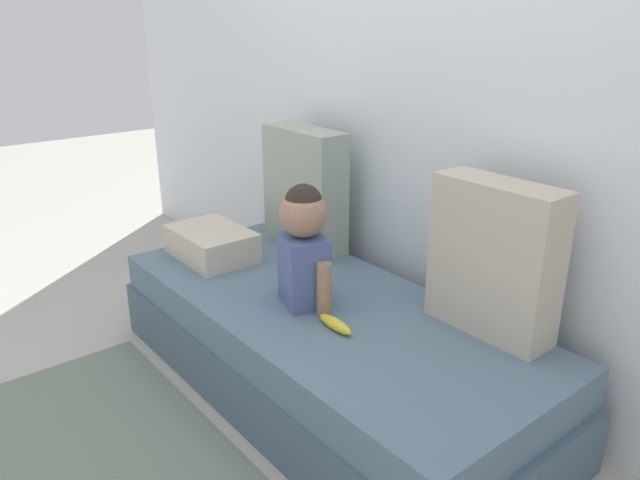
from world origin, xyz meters
TOP-DOWN VIEW (x-y plane):
  - ground_plane at (0.00, 0.00)m, footprint 12.00×12.00m
  - back_wall at (0.00, 0.55)m, footprint 5.11×0.10m
  - couch at (0.00, 0.00)m, footprint 1.91×0.83m
  - throw_pillow_left at (-0.53, 0.32)m, footprint 0.44×0.16m
  - throw_pillow_right at (0.53, 0.32)m, footprint 0.45×0.16m
  - toddler at (-0.04, -0.06)m, footprint 0.30×0.20m
  - banana at (0.19, -0.10)m, footprint 0.17×0.05m
  - folded_blanket at (-0.67, -0.10)m, footprint 0.40×0.28m

SIDE VIEW (x-z plane):
  - ground_plane at x=0.00m, z-range 0.00..0.00m
  - couch at x=0.00m, z-range 0.00..0.39m
  - banana at x=0.19m, z-range 0.39..0.43m
  - folded_blanket at x=-0.67m, z-range 0.39..0.53m
  - toddler at x=-0.04m, z-range 0.41..0.88m
  - throw_pillow_right at x=0.53m, z-range 0.39..0.93m
  - throw_pillow_left at x=-0.53m, z-range 0.39..0.95m
  - back_wall at x=0.00m, z-range 0.00..2.52m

